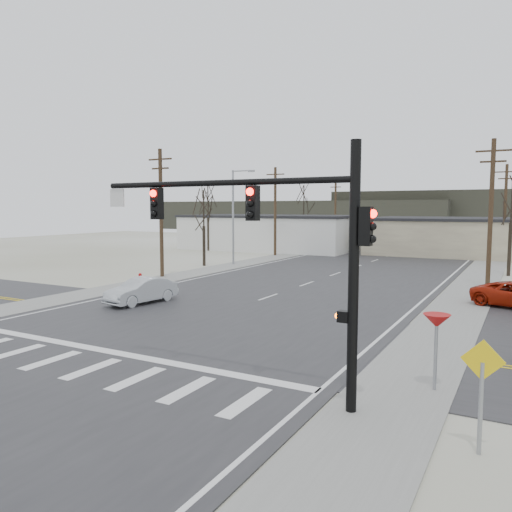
{
  "coord_description": "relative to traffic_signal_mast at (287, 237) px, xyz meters",
  "views": [
    {
      "loc": [
        13.74,
        -18.71,
        5.47
      ],
      "look_at": [
        -0.44,
        7.24,
        2.6
      ],
      "focal_mm": 35.0,
      "sensor_mm": 36.0,
      "label": 1
    }
  ],
  "objects": [
    {
      "name": "ground",
      "position": [
        -7.89,
        6.2,
        -4.67
      ],
      "size": [
        140.0,
        140.0,
        0.0
      ],
      "primitive_type": "plane",
      "color": "silver",
      "rests_on": "ground"
    },
    {
      "name": "main_road",
      "position": [
        -7.89,
        21.2,
        -4.65
      ],
      "size": [
        18.0,
        110.0,
        0.05
      ],
      "primitive_type": "cube",
      "color": "#28272A",
      "rests_on": "ground"
    },
    {
      "name": "cross_road",
      "position": [
        -7.89,
        6.2,
        -4.65
      ],
      "size": [
        90.0,
        10.0,
        0.04
      ],
      "primitive_type": "cube",
      "color": "#28272A",
      "rests_on": "ground"
    },
    {
      "name": "sidewalk_left",
      "position": [
        -18.49,
        26.2,
        -4.64
      ],
      "size": [
        3.0,
        90.0,
        0.06
      ],
      "primitive_type": "cube",
      "color": "gray",
      "rests_on": "ground"
    },
    {
      "name": "sidewalk_right",
      "position": [
        2.71,
        26.2,
        -4.64
      ],
      "size": [
        3.0,
        90.0,
        0.06
      ],
      "primitive_type": "cube",
      "color": "gray",
      "rests_on": "ground"
    },
    {
      "name": "traffic_signal_mast",
      "position": [
        0.0,
        0.0,
        0.0
      ],
      "size": [
        8.95,
        0.43,
        7.2
      ],
      "color": "black",
      "rests_on": "ground"
    },
    {
      "name": "fire_hydrant",
      "position": [
        -18.09,
        14.2,
        -4.22
      ],
      "size": [
        0.24,
        0.24,
        0.87
      ],
      "color": "#A50C0C",
      "rests_on": "ground"
    },
    {
      "name": "yield_sign",
      "position": [
        3.61,
        2.7,
        -2.61
      ],
      "size": [
        0.8,
        0.8,
        2.35
      ],
      "color": "gray",
      "rests_on": "ground"
    },
    {
      "name": "diamond_sign",
      "position": [
        5.11,
        -0.8,
        -3.07
      ],
      "size": [
        0.92,
        0.1,
        2.61
      ],
      "color": "gray",
      "rests_on": "ground"
    },
    {
      "name": "building_left_far",
      "position": [
        -23.89,
        46.2,
        -2.42
      ],
      "size": [
        22.3,
        12.3,
        4.5
      ],
      "color": "silver",
      "rests_on": "ground"
    },
    {
      "name": "building_right_far",
      "position": [
        2.11,
        50.2,
        -2.52
      ],
      "size": [
        26.3,
        14.3,
        4.3
      ],
      "color": "#C2B994",
      "rests_on": "ground"
    },
    {
      "name": "upole_left_b",
      "position": [
        -19.39,
        18.2,
        0.55
      ],
      "size": [
        2.2,
        0.3,
        10.0
      ],
      "color": "#3F2F1D",
      "rests_on": "ground"
    },
    {
      "name": "upole_left_c",
      "position": [
        -19.39,
        38.2,
        0.55
      ],
      "size": [
        2.2,
        0.3,
        10.0
      ],
      "color": "#3F2F1D",
      "rests_on": "ground"
    },
    {
      "name": "upole_left_d",
      "position": [
        -19.39,
        58.2,
        0.55
      ],
      "size": [
        2.2,
        0.3,
        10.0
      ],
      "color": "#3F2F1D",
      "rests_on": "ground"
    },
    {
      "name": "upole_right_a",
      "position": [
        3.61,
        24.2,
        0.55
      ],
      "size": [
        2.2,
        0.3,
        10.0
      ],
      "color": "#3F2F1D",
      "rests_on": "ground"
    },
    {
      "name": "upole_right_b",
      "position": [
        3.61,
        46.2,
        0.55
      ],
      "size": [
        2.2,
        0.3,
        10.0
      ],
      "color": "#3F2F1D",
      "rests_on": "ground"
    },
    {
      "name": "streetlight_main",
      "position": [
        -18.69,
        28.2,
        0.41
      ],
      "size": [
        2.4,
        0.25,
        9.0
      ],
      "color": "gray",
      "rests_on": "ground"
    },
    {
      "name": "tree_left_near",
      "position": [
        -20.89,
        26.2,
        0.55
      ],
      "size": [
        3.3,
        3.3,
        7.35
      ],
      "color": "black",
      "rests_on": "ground"
    },
    {
      "name": "tree_right_mid",
      "position": [
        4.61,
        32.2,
        1.26
      ],
      "size": [
        3.74,
        3.74,
        8.33
      ],
      "color": "black",
      "rests_on": "ground"
    },
    {
      "name": "tree_left_far",
      "position": [
        -21.89,
        52.2,
        1.61
      ],
      "size": [
        3.96,
        3.96,
        8.82
      ],
      "color": "black",
      "rests_on": "ground"
    },
    {
      "name": "tree_left_mid",
      "position": [
        -29.89,
        40.2,
        1.61
      ],
      "size": [
        3.96,
        3.96,
        8.82
      ],
      "color": "black",
      "rests_on": "ground"
    },
    {
      "name": "hill_left",
      "position": [
        -42.89,
        98.2,
        -1.17
      ],
      "size": [
        70.0,
        18.0,
        7.0
      ],
      "primitive_type": "cube",
      "color": "#333026",
      "rests_on": "ground"
    },
    {
      "name": "sedan_crossing",
      "position": [
        -13.35,
        9.0,
        -3.91
      ],
      "size": [
        2.17,
        4.55,
        1.44
      ],
      "primitive_type": "imported",
      "rotation": [
        0.0,
        0.0,
        -0.15
      ],
      "color": "#B0B6BB",
      "rests_on": "main_road"
    },
    {
      "name": "car_far_a",
      "position": [
        -7.8,
        56.18,
        -3.83
      ],
      "size": [
        2.7,
        5.66,
        1.59
      ],
      "primitive_type": "imported",
      "rotation": [
        0.0,
        0.0,
        3.05
      ],
      "color": "black",
      "rests_on": "main_road"
    },
    {
      "name": "car_far_b",
      "position": [
        -13.78,
        59.0,
        -3.96
      ],
      "size": [
        2.22,
        4.16,
        1.35
      ],
      "primitive_type": "imported",
      "rotation": [
        0.0,
        0.0,
        0.17
      ],
      "color": "black",
      "rests_on": "main_road"
    }
  ]
}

